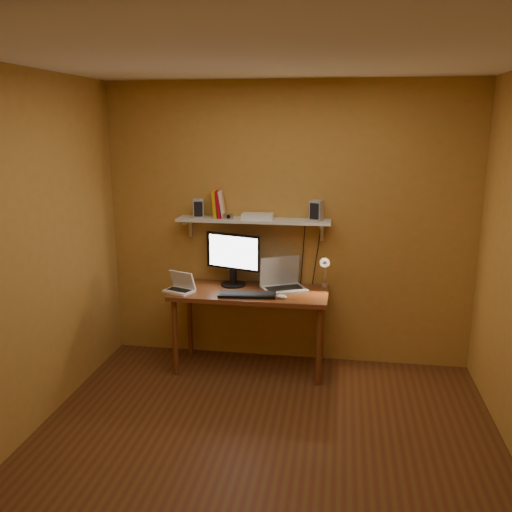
% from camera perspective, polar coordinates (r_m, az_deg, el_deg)
% --- Properties ---
extents(room, '(3.44, 3.24, 2.64)m').
position_cam_1_polar(room, '(3.47, 0.70, -1.50)').
color(room, '#533215').
rests_on(room, ground).
extents(desk, '(1.40, 0.60, 0.75)m').
position_cam_1_polar(desk, '(4.91, -0.63, -4.64)').
color(desk, brown).
rests_on(desk, ground).
extents(wall_shelf, '(1.40, 0.25, 0.21)m').
position_cam_1_polar(wall_shelf, '(4.93, -0.27, 3.75)').
color(wall_shelf, silver).
rests_on(wall_shelf, room).
extents(monitor, '(0.53, 0.29, 0.49)m').
position_cam_1_polar(monitor, '(4.99, -2.45, -0.07)').
color(monitor, black).
rests_on(monitor, desk).
extents(laptop, '(0.46, 0.41, 0.29)m').
position_cam_1_polar(laptop, '(4.94, 2.75, -2.60)').
color(laptop, '#95979D').
rests_on(laptop, desk).
extents(netbook, '(0.30, 0.26, 0.18)m').
position_cam_1_polar(netbook, '(4.91, -7.95, -3.13)').
color(netbook, white).
rests_on(netbook, desk).
extents(keyboard, '(0.51, 0.21, 0.03)m').
position_cam_1_polar(keyboard, '(4.74, -0.94, -4.09)').
color(keyboard, black).
rests_on(keyboard, desk).
extents(mouse, '(0.11, 0.09, 0.03)m').
position_cam_1_polar(mouse, '(4.68, 2.75, -4.29)').
color(mouse, white).
rests_on(mouse, desk).
extents(desk_lamp, '(0.09, 0.23, 0.38)m').
position_cam_1_polar(desk_lamp, '(4.89, 7.26, -1.26)').
color(desk_lamp, silver).
rests_on(desk_lamp, desk).
extents(speaker_left, '(0.12, 0.12, 0.17)m').
position_cam_1_polar(speaker_left, '(5.01, -6.08, 5.02)').
color(speaker_left, '#95979D').
rests_on(speaker_left, wall_shelf).
extents(speaker_right, '(0.13, 0.13, 0.18)m').
position_cam_1_polar(speaker_right, '(4.85, 6.37, 4.79)').
color(speaker_right, '#95979D').
rests_on(speaker_right, wall_shelf).
extents(books, '(0.15, 0.17, 0.25)m').
position_cam_1_polar(books, '(4.99, -3.98, 5.45)').
color(books, '#C1950C').
rests_on(books, wall_shelf).
extents(shelf_camera, '(0.10, 0.05, 0.06)m').
position_cam_1_polar(shelf_camera, '(4.90, -2.94, 4.19)').
color(shelf_camera, silver).
rests_on(shelf_camera, wall_shelf).
extents(router, '(0.29, 0.20, 0.05)m').
position_cam_1_polar(router, '(4.92, 0.17, 4.20)').
color(router, white).
rests_on(router, wall_shelf).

